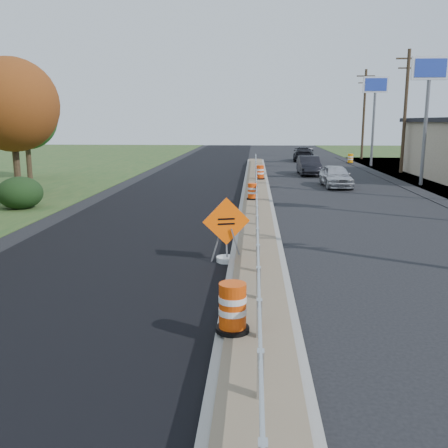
# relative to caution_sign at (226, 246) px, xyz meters

# --- Properties ---
(ground) EXTENTS (140.00, 140.00, 0.00)m
(ground) POSITION_rel_caution_sign_xyz_m (0.90, 2.42, -0.48)
(ground) COLOR black
(ground) RESTS_ON ground
(milled_overlay) EXTENTS (7.20, 120.00, 0.01)m
(milled_overlay) POSITION_rel_caution_sign_xyz_m (-3.50, 12.42, -0.48)
(milled_overlay) COLOR black
(milled_overlay) RESTS_ON ground
(median) EXTENTS (1.60, 55.00, 0.23)m
(median) POSITION_rel_caution_sign_xyz_m (0.90, 10.42, -0.37)
(median) COLOR gray
(median) RESTS_ON ground
(guardrail) EXTENTS (0.10, 46.15, 0.72)m
(guardrail) POSITION_rel_caution_sign_xyz_m (0.90, 11.42, 0.24)
(guardrail) COLOR silver
(guardrail) RESTS_ON median
(pylon_sign_mid) EXTENTS (2.20, 0.30, 7.90)m
(pylon_sign_mid) POSITION_rel_caution_sign_xyz_m (11.40, 18.42, 5.99)
(pylon_sign_mid) COLOR slate
(pylon_sign_mid) RESTS_ON ground
(pylon_sign_north) EXTENTS (2.20, 0.30, 7.90)m
(pylon_sign_north) POSITION_rel_caution_sign_xyz_m (11.40, 32.42, 5.99)
(pylon_sign_north) COLOR slate
(pylon_sign_north) RESTS_ON ground
(utility_pole_nmid) EXTENTS (1.90, 0.26, 9.40)m
(utility_pole_nmid) POSITION_rel_caution_sign_xyz_m (12.40, 26.42, 4.45)
(utility_pole_nmid) COLOR #473523
(utility_pole_nmid) RESTS_ON ground
(utility_pole_north) EXTENTS (1.90, 0.26, 9.40)m
(utility_pole_north) POSITION_rel_caution_sign_xyz_m (12.40, 41.42, 4.45)
(utility_pole_north) COLOR #473523
(utility_pole_north) RESTS_ON ground
(hedge_north) EXTENTS (2.09, 2.09, 1.52)m
(hedge_north) POSITION_rel_caution_sign_xyz_m (-10.10, 8.42, 0.28)
(hedge_north) COLOR black
(hedge_north) RESTS_ON ground
(tree_near_red) EXTENTS (4.95, 4.95, 7.35)m
(tree_near_red) POSITION_rel_caution_sign_xyz_m (-12.10, 12.42, 4.38)
(tree_near_red) COLOR #473523
(tree_near_red) RESTS_ON ground
(tree_near_back) EXTENTS (4.29, 4.29, 6.37)m
(tree_near_back) POSITION_rel_caution_sign_xyz_m (-15.10, 20.42, 3.73)
(tree_near_back) COLOR #473523
(tree_near_back) RESTS_ON ground
(caution_sign) EXTENTS (1.34, 0.58, 1.90)m
(caution_sign) POSITION_rel_caution_sign_xyz_m (0.00, 0.00, 0.00)
(caution_sign) COLOR white
(caution_sign) RESTS_ON ground
(barrel_median_near) EXTENTS (0.63, 0.63, 0.92)m
(barrel_median_near) POSITION_rel_caution_sign_xyz_m (0.42, -5.37, 0.19)
(barrel_median_near) COLOR black
(barrel_median_near) RESTS_ON median
(barrel_median_mid) EXTENTS (0.55, 0.55, 0.80)m
(barrel_median_mid) POSITION_rel_caution_sign_xyz_m (0.69, 10.46, 0.13)
(barrel_median_mid) COLOR black
(barrel_median_mid) RESTS_ON median
(barrel_median_far) EXTENTS (0.63, 0.63, 0.92)m
(barrel_median_far) POSITION_rel_caution_sign_xyz_m (1.16, 19.34, 0.19)
(barrel_median_far) COLOR black
(barrel_median_far) RESTS_ON median
(barrel_shoulder_far) EXTENTS (0.63, 0.63, 0.93)m
(barrel_shoulder_far) POSITION_rel_caution_sign_xyz_m (10.10, 35.47, -0.04)
(barrel_shoulder_far) COLOR black
(barrel_shoulder_far) RESTS_ON ground
(car_silver) EXTENTS (1.81, 4.12, 1.38)m
(car_silver) POSITION_rel_caution_sign_xyz_m (5.84, 17.32, 0.21)
(car_silver) COLOR silver
(car_silver) RESTS_ON ground
(car_dark_mid) EXTENTS (1.58, 4.32, 1.41)m
(car_dark_mid) POSITION_rel_caution_sign_xyz_m (4.92, 24.48, 0.22)
(car_dark_mid) COLOR black
(car_dark_mid) RESTS_ON ground
(car_dark_far) EXTENTS (2.56, 5.25, 1.47)m
(car_dark_far) POSITION_rel_caution_sign_xyz_m (5.84, 38.36, 0.25)
(car_dark_far) COLOR black
(car_dark_far) RESTS_ON ground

